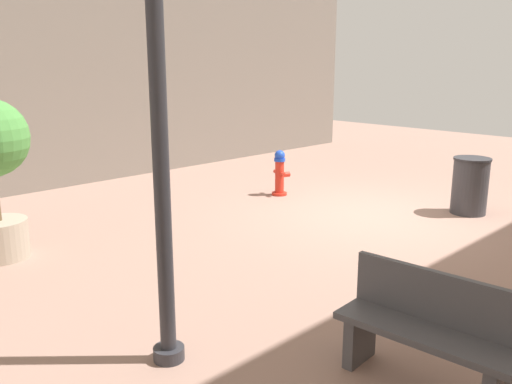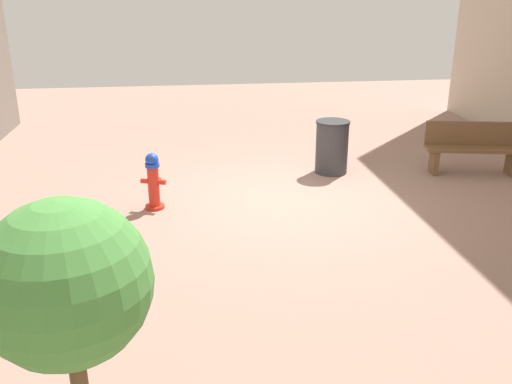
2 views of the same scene
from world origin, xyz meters
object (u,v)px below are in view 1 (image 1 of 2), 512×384
object	(u,v)px
fire_hydrant	(280,173)
street_lamp	(156,37)
trash_bin	(470,186)
bench_far	(428,330)

from	to	relation	value
fire_hydrant	street_lamp	bearing A→B (deg)	123.95
fire_hydrant	trash_bin	xyz separation A→B (m)	(-3.23, -1.39, 0.04)
fire_hydrant	trash_bin	size ratio (longest dim) A/B	0.91
bench_far	street_lamp	world-z (taller)	street_lamp
street_lamp	trash_bin	xyz separation A→B (m)	(0.26, -6.57, -2.29)
bench_far	trash_bin	bearing A→B (deg)	-68.73
bench_far	street_lamp	xyz separation A→B (m)	(1.79, 1.30, 2.30)
street_lamp	trash_bin	size ratio (longest dim) A/B	4.63
street_lamp	trash_bin	distance (m)	6.96
fire_hydrant	street_lamp	world-z (taller)	street_lamp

